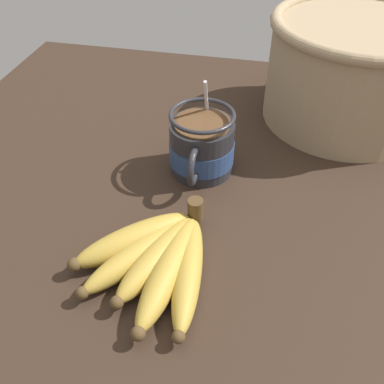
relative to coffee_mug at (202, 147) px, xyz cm
name	(u,v)px	position (x,y,z in cm)	size (l,w,h in cm)	color
table	(212,223)	(9.04, 3.35, -6.01)	(96.36, 96.36, 3.77)	#332319
coffee_mug	(202,147)	(0.00, 0.00, 0.00)	(14.46, 9.45, 13.55)	#28282D
banana_bunch	(156,257)	(19.26, -1.47, -2.41)	(19.32, 16.50, 4.12)	#4C381E
woven_basket	(352,69)	(-19.68, 20.99, 4.89)	(28.31, 28.31, 17.11)	tan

